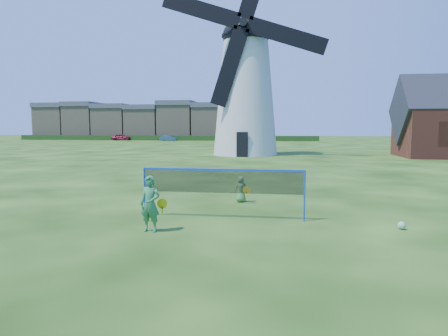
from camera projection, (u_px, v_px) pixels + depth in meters
name	position (u px, v px, depth m)	size (l,w,h in m)	color
ground	(215.00, 216.00, 12.66)	(220.00, 220.00, 0.00)	black
windmill	(246.00, 87.00, 39.48)	(15.38, 6.37, 19.99)	silver
badminton_net	(222.00, 182.00, 12.28)	(5.05, 0.05, 1.55)	blue
player_girl	(150.00, 204.00, 10.76)	(0.72, 0.43, 1.53)	#327D47
player_boy	(241.00, 189.00, 15.02)	(0.63, 0.45, 0.98)	#5A8F45
play_ball	(402.00, 226.00, 11.06)	(0.22, 0.22, 0.22)	green
terraced_houses	(148.00, 121.00, 87.00)	(49.77, 8.40, 8.34)	tan
hedge	(163.00, 138.00, 80.73)	(62.00, 0.80, 1.00)	#193814
car_left	(121.00, 137.00, 81.30)	(1.52, 3.79, 1.29)	maroon
car_right	(168.00, 138.00, 78.11)	(1.16, 3.33, 1.10)	navy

